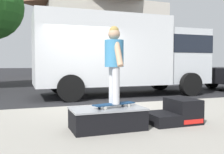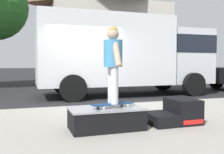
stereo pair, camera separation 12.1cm
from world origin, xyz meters
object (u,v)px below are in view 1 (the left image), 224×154
kicker_ramp (176,113)px  box_truck (124,52)px  skateboard (114,104)px  skate_box (107,118)px  skater_kid (114,58)px

kicker_ramp → box_truck: 5.61m
skateboard → skate_box: bearing=172.4°
skate_box → kicker_ramp: 1.39m
skate_box → skater_kid: 1.03m
kicker_ramp → skater_kid: bearing=-179.3°
kicker_ramp → skater_kid: size_ratio=0.71×
box_truck → skateboard: bearing=-114.1°
kicker_ramp → skater_kid: skater_kid is taller
skater_kid → skate_box: bearing=172.4°
skateboard → skater_kid: skater_kid is taller
skate_box → skateboard: size_ratio=1.57×
skater_kid → kicker_ramp: bearing=0.7°
skate_box → box_truck: bearing=64.8°
box_truck → skater_kid: bearing=-114.1°
skate_box → box_truck: 6.04m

